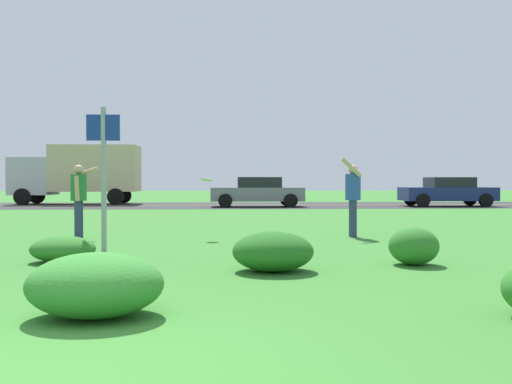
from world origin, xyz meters
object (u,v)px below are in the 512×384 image
sign_post_near_path (104,165)px  person_catcher_blue_shirt (353,194)px  person_thrower_green_shirt (79,194)px  car_gray_center_left (258,192)px  frisbee_lime (206,180)px  car_navy_leftmost (448,192)px  box_truck_silver (79,171)px

sign_post_near_path → person_catcher_blue_shirt: bearing=28.3°
sign_post_near_path → person_thrower_green_shirt: bearing=112.6°
person_thrower_green_shirt → car_gray_center_left: (4.72, 14.84, -0.22)m
person_thrower_green_shirt → frisbee_lime: person_thrower_green_shirt is taller
frisbee_lime → car_navy_leftmost: size_ratio=0.06×
person_thrower_green_shirt → car_gray_center_left: person_thrower_green_shirt is taller
person_catcher_blue_shirt → car_navy_leftmost: (8.20, 14.93, -0.23)m
frisbee_lime → car_navy_leftmost: bearing=52.8°
person_thrower_green_shirt → car_navy_leftmost: size_ratio=0.36×
frisbee_lime → car_navy_leftmost: 18.94m
sign_post_near_path → car_navy_leftmost: (13.08, 17.56, -0.78)m
person_thrower_green_shirt → frisbee_lime: bearing=-5.1°
person_catcher_blue_shirt → frisbee_lime: person_catcher_blue_shirt is taller
person_thrower_green_shirt → frisbee_lime: 2.81m
frisbee_lime → car_navy_leftmost: car_navy_leftmost is taller
sign_post_near_path → car_navy_leftmost: size_ratio=0.56×
car_gray_center_left → box_truck_silver: (-9.57, 3.73, 1.06)m
car_gray_center_left → person_thrower_green_shirt: bearing=-107.6°
car_navy_leftmost → person_catcher_blue_shirt: bearing=-118.8°
frisbee_lime → box_truck_silver: bearing=112.1°
box_truck_silver → sign_post_near_path: bearing=-74.3°
person_thrower_green_shirt → car_navy_leftmost: 20.55m
person_catcher_blue_shirt → box_truck_silver: (-10.87, 18.65, 0.84)m
person_thrower_green_shirt → box_truck_silver: bearing=104.7°
frisbee_lime → box_truck_silver: 20.31m
person_catcher_blue_shirt → car_navy_leftmost: 17.03m
car_navy_leftmost → box_truck_silver: bearing=168.9°
car_navy_leftmost → frisbee_lime: bearing=-127.2°
person_thrower_green_shirt → person_catcher_blue_shirt: 6.02m
sign_post_near_path → person_catcher_blue_shirt: (4.89, 2.64, -0.55)m
person_thrower_green_shirt → car_gray_center_left: 15.57m
car_gray_center_left → box_truck_silver: 10.33m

